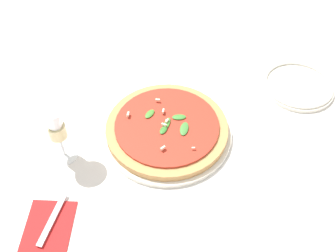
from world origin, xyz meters
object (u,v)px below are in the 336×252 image
Objects in this scene: wine_glass at (55,125)px; fork at (45,235)px; pizza_arugula_main at (168,130)px; side_plate_white at (298,86)px.

wine_glass is 0.23m from fork.
wine_glass is at bearing -72.94° from pizza_arugula_main.
wine_glass reaches higher than pizza_arugula_main.
fork is 0.74m from side_plate_white.
fork is (0.28, -0.23, -0.01)m from pizza_arugula_main.
wine_glass is at bearing -66.60° from side_plate_white.
fork is (0.21, 0.01, -0.10)m from wine_glass.
pizza_arugula_main is 0.27m from wine_glass.
pizza_arugula_main is 1.60× the size of fork.
fork is at bearing -39.91° from pizza_arugula_main.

